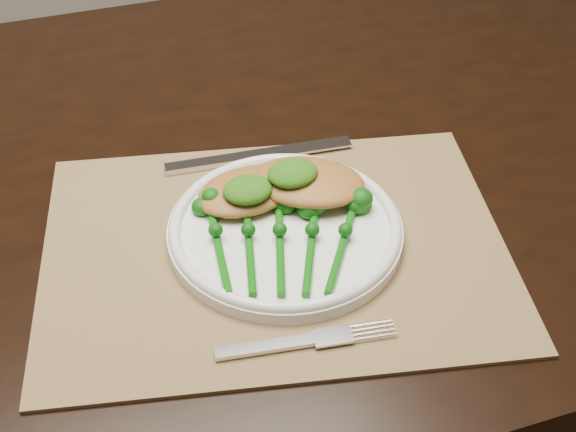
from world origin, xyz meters
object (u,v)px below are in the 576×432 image
object	(u,v)px
dining_table	(203,363)
dinner_plate	(285,229)
chicken_fillet_left	(248,191)
broccolini_bundle	(280,249)
placemat	(275,248)

from	to	relation	value
dining_table	dinner_plate	world-z (taller)	dinner_plate
dining_table	chicken_fillet_left	size ratio (longest dim) A/B	13.79
dining_table	dinner_plate	distance (m)	0.43
broccolini_bundle	placemat	bearing A→B (deg)	103.56
placemat	chicken_fillet_left	world-z (taller)	chicken_fillet_left
dinner_plate	chicken_fillet_left	xyz separation A→B (m)	(-0.02, 0.06, 0.02)
dining_table	broccolini_bundle	world-z (taller)	broccolini_bundle
dining_table	placemat	world-z (taller)	placemat
dinner_plate	chicken_fillet_left	size ratio (longest dim) A/B	2.18
chicken_fillet_left	dinner_plate	bearing A→B (deg)	-76.21
placemat	chicken_fillet_left	xyz separation A→B (m)	(-0.01, 0.07, 0.03)
chicken_fillet_left	dining_table	bearing A→B (deg)	108.69
dining_table	dinner_plate	xyz separation A→B (m)	(0.08, -0.16, 0.39)
chicken_fillet_left	broccolini_bundle	bearing A→B (deg)	-95.05
chicken_fillet_left	placemat	bearing A→B (deg)	-91.58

